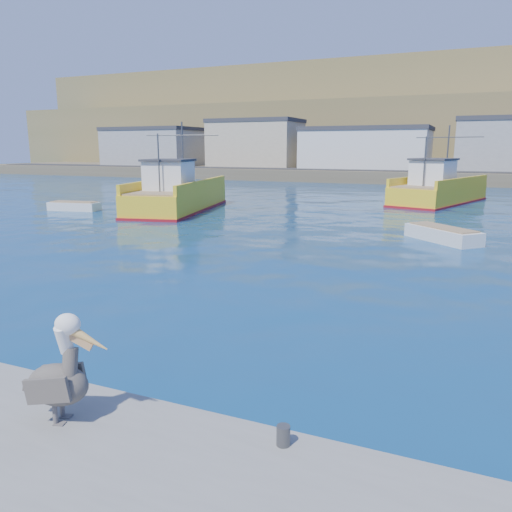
{
  "coord_description": "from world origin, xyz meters",
  "views": [
    {
      "loc": [
        5.19,
        -9.43,
        4.66
      ],
      "look_at": [
        -0.64,
        4.01,
        1.48
      ],
      "focal_mm": 35.0,
      "sensor_mm": 36.0,
      "label": 1
    }
  ],
  "objects": [
    {
      "name": "far_shore",
      "position": [
        0.0,
        109.2,
        8.98
      ],
      "size": [
        200.0,
        81.0,
        24.0
      ],
      "color": "brown",
      "rests_on": "ground"
    },
    {
      "name": "skiff_left",
      "position": [
        -22.54,
        19.76,
        0.27
      ],
      "size": [
        4.01,
        1.98,
        0.83
      ],
      "color": "silver",
      "rests_on": "ground"
    },
    {
      "name": "ground",
      "position": [
        0.0,
        0.0,
        0.0
      ],
      "size": [
        260.0,
        260.0,
        0.0
      ],
      "primitive_type": "plane",
      "color": "#072653",
      "rests_on": "ground"
    },
    {
      "name": "trawler_yellow_b",
      "position": [
        2.45,
        36.07,
        1.09
      ],
      "size": [
        7.68,
        12.88,
        6.63
      ],
      "color": "yellow",
      "rests_on": "ground"
    },
    {
      "name": "dock_bollards",
      "position": [
        0.6,
        -3.4,
        0.65
      ],
      "size": [
        36.2,
        0.2,
        0.3
      ],
      "color": "#4C4C4C",
      "rests_on": "dock"
    },
    {
      "name": "skiff_mid",
      "position": [
        3.95,
        17.35,
        0.29
      ],
      "size": [
        4.0,
        3.96,
        0.91
      ],
      "color": "silver",
      "rests_on": "ground"
    },
    {
      "name": "trawler_yellow_a",
      "position": [
        -15.33,
        22.89,
        1.11
      ],
      "size": [
        6.83,
        13.23,
        6.68
      ],
      "color": "yellow",
      "rests_on": "ground"
    },
    {
      "name": "pelican",
      "position": [
        -0.37,
        -4.15,
        1.25
      ],
      "size": [
        1.42,
        0.81,
        1.76
      ],
      "color": "#595451",
      "rests_on": "dock"
    }
  ]
}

